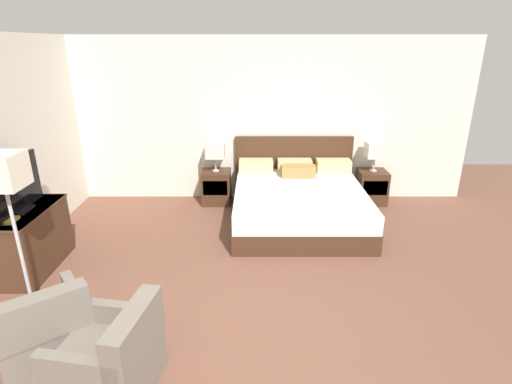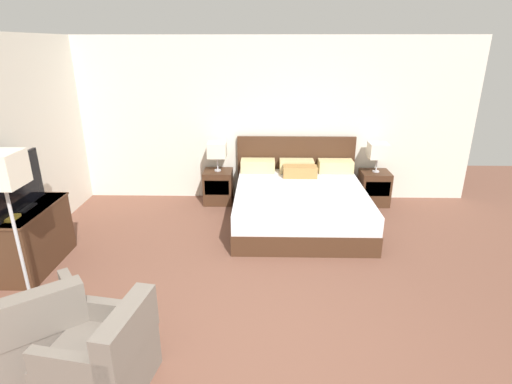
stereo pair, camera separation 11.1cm
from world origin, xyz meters
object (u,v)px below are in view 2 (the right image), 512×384
Objects in this scene: table_lamp_right at (378,151)px; bed at (299,203)px; table_lamp_left at (217,150)px; armchair_by_window at (40,329)px; book_red_cover at (5,218)px; nightstand_right at (374,188)px; floor_lamp at (3,180)px; tv at (18,185)px; armchair_companion at (104,359)px; nightstand_left at (218,187)px; dresser at (30,237)px.

bed is at bearing -150.22° from table_lamp_right.
bed is 1.61m from table_lamp_left.
book_red_cover is at bearing 127.89° from armchair_by_window.
floor_lamp is (-4.13, -2.97, 1.11)m from nightstand_right.
nightstand_right is 1.16× the size of table_lamp_left.
tv reaches higher than armchair_by_window.
floor_lamp is at bearing 139.97° from armchair_companion.
nightstand_left is at bearing -179.97° from table_lamp_right.
table_lamp_left is 3.14m from book_red_cover.
nightstand_left is 1.16× the size of table_lamp_right.
dresser is (-3.28, -1.37, 0.09)m from bed.
table_lamp_right reaches higher than dresser.
floor_lamp reaches higher than nightstand_left.
table_lamp_left is (-1.30, 0.74, 0.61)m from bed.
table_lamp_right is at bearing 24.79° from dresser.
bed is at bearing 61.36° from armchair_companion.
tv is at bearing 85.97° from book_red_cover.
bed is 4.35× the size of table_lamp_left.
armchair_by_window is (0.88, -1.45, -0.76)m from tv.
nightstand_left is 3.53m from floor_lamp.
tv is 0.94× the size of armchair_by_window.
dresser is (-1.98, -2.11, -0.52)m from table_lamp_left.
armchair_by_window is (0.90, -1.16, -0.48)m from book_red_cover.
bed is 2.17× the size of armchair_by_window.
armchair_by_window and armchair_companion have the same top height.
bed reaches higher than armchair_companion.
table_lamp_left is 0.60× the size of armchair_companion.
armchair_by_window is (-2.39, -2.84, -0.02)m from bed.
tv is at bearing -155.06° from nightstand_right.
table_lamp_right reaches higher than nightstand_right.
tv is at bearing -155.04° from table_lamp_right.
armchair_by_window is at bearing 154.10° from armchair_companion.
armchair_companion reaches higher than nightstand_left.
floor_lamp is at bearing -141.74° from bed.
nightstand_right is at bearing -90.00° from table_lamp_right.
table_lamp_right is 5.19m from book_red_cover.
table_lamp_left is 0.29× the size of floor_lamp.
dresser is 1.39m from floor_lamp.
tv is 0.55× the size of floor_lamp.
dresser is (-1.98, -2.11, 0.11)m from nightstand_left.
book_red_cover is 1.55m from armchair_by_window.
table_lamp_left is at bearing 72.93° from armchair_by_window.
bed is 1.49m from nightstand_right.
armchair_by_window is at bearing -52.11° from book_red_cover.
nightstand_left is at bearing 180.00° from nightstand_right.
nightstand_left is 2.59m from nightstand_right.
armchair_by_window is at bearing -130.14° from bed.
nightstand_right is 2.66m from table_lamp_left.
book_red_cover is (-0.02, -0.29, -0.28)m from tv.
dresser is at bearing 86.63° from book_red_cover.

